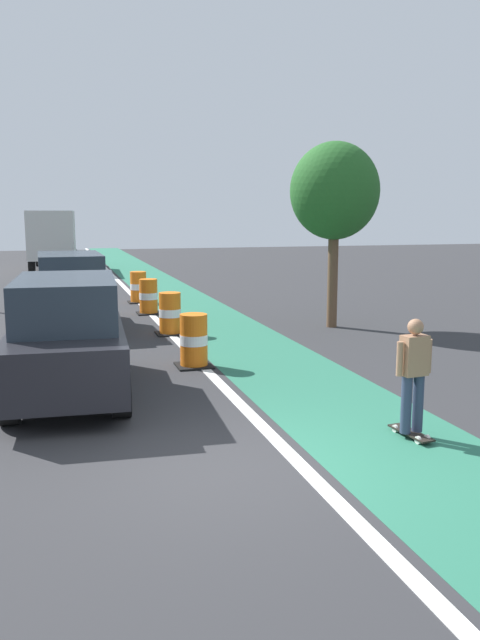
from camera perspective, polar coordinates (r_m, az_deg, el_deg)
The scene contains 12 objects.
ground_plane at distance 8.25m, azimuth -1.13°, elevation -12.81°, with size 100.00×100.00×0.00m, color #2D2D30.
bike_lane_strip at distance 20.11m, azimuth -3.34°, elevation 0.46°, with size 2.50×80.00×0.01m, color #286B51.
lane_divider_stripe at distance 19.84m, azimuth -7.57°, elevation 0.27°, with size 0.20×80.00×0.01m, color silver.
skateboarder_on_lane at distance 9.33m, azimuth 14.98°, elevation -4.62°, with size 0.57×0.82×1.69m.
parked_suv_nearest at distance 11.46m, azimuth -14.90°, elevation -1.40°, with size 2.11×4.70×2.04m.
parked_suv_second at distance 18.21m, azimuth -14.62°, elevation 2.51°, with size 2.00×4.64×2.04m.
traffic_barrel_front at distance 13.29m, azimuth -4.08°, elevation -1.86°, with size 0.73×0.73×1.09m.
traffic_barrel_mid at distance 16.90m, azimuth -6.16°, elevation 0.53°, with size 0.73×0.73×1.09m.
traffic_barrel_back at distance 20.43m, azimuth -8.03°, elevation 2.02°, with size 0.73×0.73×1.09m.
traffic_barrel_far at distance 23.07m, azimuth -8.91°, elevation 2.83°, with size 0.73×0.73×1.09m.
delivery_truck_down_block at distance 37.40m, azimuth -16.07°, elevation 7.07°, with size 2.67×7.70×3.23m.
street_tree_sidewalk at distance 17.91m, azimuth 8.30°, elevation 11.05°, with size 2.40×2.40×5.00m.
Camera 1 is at (-1.96, -7.38, 3.12)m, focal length 36.48 mm.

